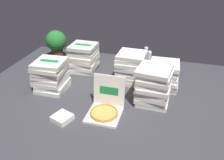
% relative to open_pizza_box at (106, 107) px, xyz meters
% --- Properties ---
extents(ground_plane, '(3.20, 2.40, 0.02)m').
position_rel_open_pizza_box_xyz_m(ground_plane, '(-0.08, 0.36, -0.09)').
color(ground_plane, '#38383D').
extents(open_pizza_box, '(0.34, 0.40, 0.36)m').
position_rel_open_pizza_box_xyz_m(open_pizza_box, '(0.00, 0.00, 0.00)').
color(open_pizza_box, silver).
rests_on(open_pizza_box, ground_plane).
extents(pizza_stack_left_far, '(0.40, 0.40, 0.43)m').
position_rel_open_pizza_box_xyz_m(pizza_stack_left_far, '(0.45, 0.33, 0.14)').
color(pizza_stack_left_far, silver).
rests_on(pizza_stack_left_far, ground_plane).
extents(pizza_stack_right_far, '(0.37, 0.37, 0.33)m').
position_rel_open_pizza_box_xyz_m(pizza_stack_right_far, '(0.53, 0.71, 0.09)').
color(pizza_stack_right_far, silver).
rests_on(pizza_stack_right_far, ground_plane).
extents(pizza_stack_center_far, '(0.39, 0.37, 0.39)m').
position_rel_open_pizza_box_xyz_m(pizza_stack_center_far, '(-0.77, 0.29, 0.12)').
color(pizza_stack_center_far, silver).
rests_on(pizza_stack_center_far, ground_plane).
extents(pizza_stack_left_mid, '(0.37, 0.37, 0.39)m').
position_rel_open_pizza_box_xyz_m(pizza_stack_left_mid, '(-0.59, 0.89, 0.12)').
color(pizza_stack_left_mid, silver).
rests_on(pizza_stack_left_mid, ground_plane).
extents(pizza_stack_right_mid, '(0.38, 0.38, 0.38)m').
position_rel_open_pizza_box_xyz_m(pizza_stack_right_mid, '(0.11, 0.76, 0.12)').
color(pizza_stack_right_mid, silver).
rests_on(pizza_stack_right_mid, ground_plane).
extents(ice_bucket, '(0.28, 0.28, 0.13)m').
position_rel_open_pizza_box_xyz_m(ice_bucket, '(0.02, 1.21, -0.01)').
color(ice_bucket, '#B7BABF').
rests_on(ice_bucket, ground_plane).
extents(water_bottle_0, '(0.06, 0.06, 0.24)m').
position_rel_open_pizza_box_xyz_m(water_bottle_0, '(0.20, 1.27, 0.04)').
color(water_bottle_0, white).
rests_on(water_bottle_0, ground_plane).
extents(water_bottle_1, '(0.06, 0.06, 0.24)m').
position_rel_open_pizza_box_xyz_m(water_bottle_1, '(0.03, 0.99, 0.04)').
color(water_bottle_1, silver).
rests_on(water_bottle_1, ground_plane).
extents(water_bottle_2, '(0.06, 0.06, 0.24)m').
position_rel_open_pizza_box_xyz_m(water_bottle_2, '(0.28, 1.27, 0.04)').
color(water_bottle_2, white).
rests_on(water_bottle_2, ground_plane).
extents(water_bottle_3, '(0.06, 0.06, 0.24)m').
position_rel_open_pizza_box_xyz_m(water_bottle_3, '(0.10, 1.01, 0.04)').
color(water_bottle_3, silver).
rests_on(water_bottle_3, ground_plane).
extents(water_bottle_4, '(0.06, 0.06, 0.24)m').
position_rel_open_pizza_box_xyz_m(water_bottle_4, '(0.21, 1.19, 0.04)').
color(water_bottle_4, silver).
rests_on(water_bottle_4, ground_plane).
extents(water_bottle_5, '(0.06, 0.06, 0.24)m').
position_rel_open_pizza_box_xyz_m(water_bottle_5, '(0.21, 1.42, 0.04)').
color(water_bottle_5, silver).
rests_on(water_bottle_5, ground_plane).
extents(potted_plant, '(0.32, 0.32, 0.44)m').
position_rel_open_pizza_box_xyz_m(potted_plant, '(-1.16, 1.19, 0.18)').
color(potted_plant, '#513323').
rests_on(potted_plant, ground_plane).
extents(napkin_pile, '(0.22, 0.22, 0.06)m').
position_rel_open_pizza_box_xyz_m(napkin_pile, '(-0.38, -0.23, -0.05)').
color(napkin_pile, white).
rests_on(napkin_pile, ground_plane).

